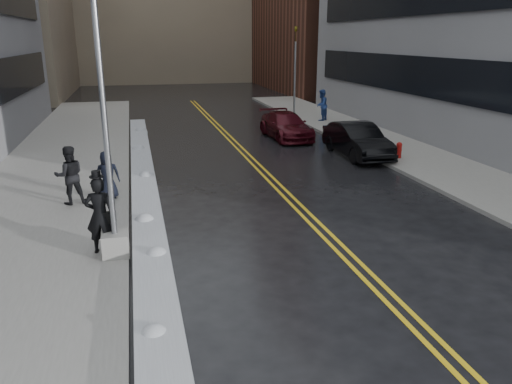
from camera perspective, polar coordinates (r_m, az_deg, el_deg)
ground at (r=11.75m, az=0.72°, el=-10.23°), size 160.00×160.00×0.00m
sidewalk_west at (r=21.02m, az=-21.81°, el=1.26°), size 5.50×50.00×0.15m
sidewalk_east at (r=24.31m, az=17.99°, el=3.70°), size 4.00×50.00×0.15m
lane_line_left at (r=21.39m, az=0.17°, el=2.58°), size 0.12×50.00×0.01m
lane_line_right at (r=21.46m, az=0.94°, el=2.63°), size 0.12×50.00×0.01m
snow_ridge at (r=18.84m, az=-12.66°, el=0.64°), size 0.90×30.00×0.34m
lamppost at (r=12.45m, az=-16.52°, el=3.12°), size 0.65×0.65×7.62m
fire_hydrant at (r=23.71m, az=16.03°, el=4.72°), size 0.26×0.26×0.73m
traffic_signal at (r=35.91m, az=4.48°, el=13.98°), size 0.16×0.20×6.00m
pedestrian_fedora at (r=13.13m, az=-17.40°, el=-2.57°), size 0.78×0.57×1.99m
pedestrian_b at (r=17.38m, az=-20.54°, el=1.80°), size 1.08×0.92×1.94m
pedestrian_c at (r=17.60m, az=-16.62°, el=1.89°), size 0.85×0.60×1.65m
pedestrian_east at (r=33.56m, az=7.50°, el=9.82°), size 1.24×1.23×2.02m
car_black at (r=24.06m, az=11.50°, el=5.82°), size 1.71×4.83×1.59m
car_maroon at (r=28.13m, az=3.44°, el=7.59°), size 2.22×5.00×1.43m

